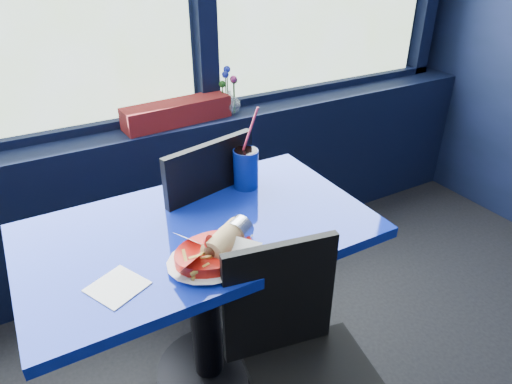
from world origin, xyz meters
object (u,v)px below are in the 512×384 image
near_table (202,267)px  ketchup_bottle (201,173)px  soda_cup (246,168)px  food_basket (216,251)px  planter_box (177,112)px  chair_near_front (302,353)px  chair_near_back (208,218)px  flower_vase (229,99)px

near_table → ketchup_bottle: 0.36m
soda_cup → food_basket: bearing=-129.6°
food_basket → soda_cup: (0.31, 0.37, 0.05)m
planter_box → chair_near_front: bearing=-99.5°
chair_near_front → ketchup_bottle: (-0.03, 0.66, 0.35)m
chair_near_back → food_basket: chair_near_back is taller
near_table → planter_box: (0.26, 0.85, 0.29)m
chair_near_back → flower_vase: (0.38, 0.53, 0.32)m
chair_near_front → planter_box: bearing=95.2°
food_basket → soda_cup: 0.49m
chair_near_front → ketchup_bottle: size_ratio=4.06×
ketchup_bottle → soda_cup: bearing=-10.7°
ketchup_bottle → near_table: bearing=-116.6°
chair_near_front → soda_cup: size_ratio=2.54×
near_table → ketchup_bottle: size_ratio=5.71×
planter_box → ketchup_bottle: bearing=-107.7°
planter_box → food_basket: 1.09m
near_table → planter_box: bearing=73.1°
soda_cup → chair_near_front: bearing=-103.0°
planter_box → food_basket: planter_box is taller
chair_near_back → food_basket: bearing=55.6°
planter_box → flower_vase: (0.29, 0.00, 0.02)m
near_table → chair_near_front: chair_near_front is taller
near_table → food_basket: bearing=-97.7°
near_table → chair_near_back: (0.17, 0.32, -0.02)m
chair_near_back → planter_box: chair_near_back is taller
chair_near_back → planter_box: size_ratio=1.74×
chair_near_back → ketchup_bottle: (-0.07, -0.11, 0.29)m
chair_near_front → flower_vase: size_ratio=3.45×
flower_vase → food_basket: size_ratio=0.85×
near_table → planter_box: planter_box is taller
chair_near_back → chair_near_front: bearing=73.9°
chair_near_front → planter_box: 1.36m
chair_near_back → ketchup_bottle: ketchup_bottle is taller
planter_box → chair_near_back: bearing=-103.7°
chair_near_back → planter_box: (0.09, 0.53, 0.30)m
chair_near_front → flower_vase: 1.42m
chair_near_front → planter_box: planter_box is taller
near_table → food_basket: size_ratio=4.14×
soda_cup → planter_box: bearing=92.0°
near_table → soda_cup: bearing=31.4°
chair_near_back → flower_vase: flower_vase is taller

